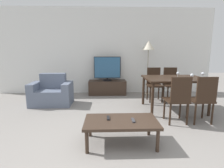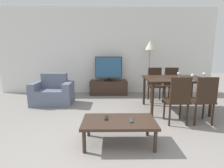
{
  "view_description": "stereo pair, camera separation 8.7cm",
  "coord_description": "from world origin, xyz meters",
  "px_view_note": "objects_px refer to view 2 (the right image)",
  "views": [
    {
      "loc": [
        0.01,
        -1.8,
        1.36
      ],
      "look_at": [
        0.15,
        1.94,
        0.65
      ],
      "focal_mm": 28.0,
      "sensor_mm": 36.0,
      "label": 1
    },
    {
      "loc": [
        0.1,
        -1.81,
        1.36
      ],
      "look_at": [
        0.15,
        1.94,
        0.65
      ],
      "focal_mm": 28.0,
      "sensor_mm": 36.0,
      "label": 2
    }
  ],
  "objects_px": {
    "tv_stand": "(109,87)",
    "wine_glass_center": "(193,76)",
    "dining_chair_near_right": "(203,98)",
    "wine_glass_right": "(179,74)",
    "dining_chair_far_left": "(155,83)",
    "tv": "(109,69)",
    "armchair": "(53,93)",
    "floor_lamp": "(150,47)",
    "wine_glass_left": "(204,74)",
    "dining_table": "(175,81)",
    "coffee_table": "(119,123)",
    "dining_chair_near": "(178,98)",
    "dining_chair_far": "(172,83)",
    "remote_secondary": "(106,118)",
    "remote_primary": "(131,120)"
  },
  "relations": [
    {
      "from": "tv_stand",
      "to": "wine_glass_left",
      "type": "relative_size",
      "value": 7.99
    },
    {
      "from": "remote_primary",
      "to": "dining_chair_near",
      "type": "bearing_deg",
      "value": 37.1
    },
    {
      "from": "remote_primary",
      "to": "wine_glass_right",
      "type": "bearing_deg",
      "value": 49.82
    },
    {
      "from": "wine_glass_left",
      "to": "dining_table",
      "type": "bearing_deg",
      "value": 161.96
    },
    {
      "from": "armchair",
      "to": "remote_secondary",
      "type": "bearing_deg",
      "value": -53.92
    },
    {
      "from": "tv",
      "to": "dining_chair_near_right",
      "type": "xyz_separation_m",
      "value": [
        1.76,
        -2.34,
        -0.31
      ]
    },
    {
      "from": "tv_stand",
      "to": "coffee_table",
      "type": "relative_size",
      "value": 1.09
    },
    {
      "from": "tv_stand",
      "to": "remote_primary",
      "type": "bearing_deg",
      "value": -83.66
    },
    {
      "from": "floor_lamp",
      "to": "dining_chair_near_right",
      "type": "bearing_deg",
      "value": -77.77
    },
    {
      "from": "tv_stand",
      "to": "wine_glass_right",
      "type": "xyz_separation_m",
      "value": [
        1.56,
        -1.61,
        0.64
      ]
    },
    {
      "from": "floor_lamp",
      "to": "wine_glass_left",
      "type": "height_order",
      "value": "floor_lamp"
    },
    {
      "from": "dining_chair_near_right",
      "to": "dining_chair_far_left",
      "type": "relative_size",
      "value": 1.0
    },
    {
      "from": "tv_stand",
      "to": "wine_glass_right",
      "type": "relative_size",
      "value": 7.99
    },
    {
      "from": "dining_chair_far",
      "to": "remote_secondary",
      "type": "relative_size",
      "value": 6.06
    },
    {
      "from": "coffee_table",
      "to": "floor_lamp",
      "type": "relative_size",
      "value": 0.64
    },
    {
      "from": "dining_table",
      "to": "tv",
      "type": "bearing_deg",
      "value": 134.81
    },
    {
      "from": "dining_table",
      "to": "wine_glass_left",
      "type": "bearing_deg",
      "value": -18.04
    },
    {
      "from": "dining_chair_far_left",
      "to": "remote_secondary",
      "type": "bearing_deg",
      "value": -120.44
    },
    {
      "from": "floor_lamp",
      "to": "armchair",
      "type": "bearing_deg",
      "value": -160.33
    },
    {
      "from": "tv_stand",
      "to": "dining_table",
      "type": "xyz_separation_m",
      "value": [
        1.52,
        -1.54,
        0.46
      ]
    },
    {
      "from": "dining_chair_near",
      "to": "dining_chair_near_right",
      "type": "xyz_separation_m",
      "value": [
        0.47,
        0.0,
        0.0
      ]
    },
    {
      "from": "tv_stand",
      "to": "wine_glass_center",
      "type": "xyz_separation_m",
      "value": [
        1.72,
        -1.95,
        0.64
      ]
    },
    {
      "from": "tv_stand",
      "to": "wine_glass_center",
      "type": "distance_m",
      "value": 2.67
    },
    {
      "from": "dining_chair_near",
      "to": "dining_chair_far",
      "type": "relative_size",
      "value": 1.0
    },
    {
      "from": "wine_glass_right",
      "to": "dining_chair_far",
      "type": "bearing_deg",
      "value": 77.49
    },
    {
      "from": "dining_chair_near",
      "to": "remote_secondary",
      "type": "height_order",
      "value": "dining_chair_near"
    },
    {
      "from": "remote_primary",
      "to": "wine_glass_left",
      "type": "distance_m",
      "value": 2.25
    },
    {
      "from": "tv",
      "to": "coffee_table",
      "type": "distance_m",
      "value": 3.07
    },
    {
      "from": "dining_chair_far",
      "to": "dining_chair_near",
      "type": "bearing_deg",
      "value": -106.22
    },
    {
      "from": "armchair",
      "to": "dining_chair_near",
      "type": "bearing_deg",
      "value": -26.08
    },
    {
      "from": "dining_chair_near",
      "to": "remote_secondary",
      "type": "distance_m",
      "value": 1.45
    },
    {
      "from": "coffee_table",
      "to": "remote_primary",
      "type": "height_order",
      "value": "remote_primary"
    },
    {
      "from": "dining_chair_near_right",
      "to": "wine_glass_right",
      "type": "bearing_deg",
      "value": 105.05
    },
    {
      "from": "tv",
      "to": "wine_glass_center",
      "type": "xyz_separation_m",
      "value": [
        1.72,
        -1.95,
        0.04
      ]
    },
    {
      "from": "dining_table",
      "to": "wine_glass_center",
      "type": "distance_m",
      "value": 0.49
    },
    {
      "from": "tv_stand",
      "to": "remote_secondary",
      "type": "distance_m",
      "value": 2.96
    },
    {
      "from": "coffee_table",
      "to": "remote_secondary",
      "type": "distance_m",
      "value": 0.21
    },
    {
      "from": "remote_primary",
      "to": "wine_glass_center",
      "type": "distance_m",
      "value": 1.83
    },
    {
      "from": "dining_chair_far_left",
      "to": "tv",
      "type": "bearing_deg",
      "value": 150.57
    },
    {
      "from": "dining_chair_near",
      "to": "dining_chair_far",
      "type": "xyz_separation_m",
      "value": [
        0.47,
        1.61,
        0.0
      ]
    },
    {
      "from": "armchair",
      "to": "dining_chair_near_right",
      "type": "relative_size",
      "value": 1.11
    },
    {
      "from": "dining_chair_far_left",
      "to": "wine_glass_left",
      "type": "bearing_deg",
      "value": -51.46
    },
    {
      "from": "armchair",
      "to": "floor_lamp",
      "type": "bearing_deg",
      "value": 19.67
    },
    {
      "from": "armchair",
      "to": "floor_lamp",
      "type": "xyz_separation_m",
      "value": [
        2.7,
        0.97,
        1.18
      ]
    },
    {
      "from": "coffee_table",
      "to": "dining_chair_near_right",
      "type": "height_order",
      "value": "dining_chair_near_right"
    },
    {
      "from": "dining_table",
      "to": "remote_primary",
      "type": "distance_m",
      "value": 1.95
    },
    {
      "from": "tv",
      "to": "dining_table",
      "type": "relative_size",
      "value": 0.62
    },
    {
      "from": "coffee_table",
      "to": "floor_lamp",
      "type": "xyz_separation_m",
      "value": [
        1.09,
        2.99,
        1.15
      ]
    },
    {
      "from": "remote_primary",
      "to": "dining_chair_near_right",
      "type": "bearing_deg",
      "value": 26.84
    },
    {
      "from": "remote_primary",
      "to": "dining_table",
      "type": "bearing_deg",
      "value": 52.17
    }
  ]
}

